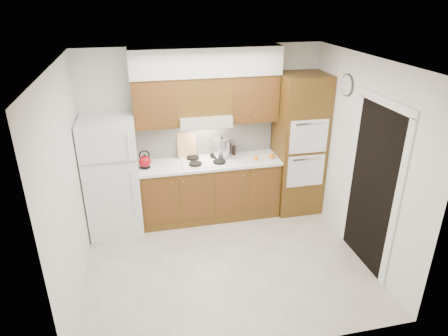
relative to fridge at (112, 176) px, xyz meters
The scene contains 26 objects.
floor 2.00m from the fridge, 39.06° to the right, with size 3.60×3.60×0.00m, color #B7AFA0.
ceiling 2.51m from the fridge, 39.06° to the right, with size 3.60×3.60×0.00m, color white.
wall_back 1.52m from the fridge, 14.37° to the left, with size 3.60×0.02×2.60m, color white.
wall_left 1.28m from the fridge, 109.11° to the right, with size 0.02×3.00×2.60m, color white.
wall_right 3.43m from the fridge, 19.58° to the right, with size 0.02×3.00×2.60m, color white.
fridge is the anchor object (origin of this frame).
base_cabinets 1.49m from the fridge, ahead, with size 2.11×0.60×0.90m, color brown.
countertop 1.43m from the fridge, ahead, with size 2.13×0.62×0.04m, color white.
backsplash 1.51m from the fridge, 13.56° to the left, with size 2.11×0.03×0.56m, color white.
oven_cabinet 2.86m from the fridge, ahead, with size 0.70×0.65×2.20m, color brown.
upper_cab_left 1.22m from the fridge, 15.78° to the left, with size 0.63×0.33×0.70m, color brown.
upper_cab_right 2.35m from the fridge, ahead, with size 0.73×0.33×0.70m, color brown.
range_hood 1.56m from the fridge, ahead, with size 0.75×0.45×0.15m, color silver.
upper_cab_over_hood 1.75m from the fridge, ahead, with size 0.75×0.33×0.55m, color brown.
soffit 2.11m from the fridge, ahead, with size 2.13×0.36×0.40m, color silver.
cooktop 1.38m from the fridge, ahead, with size 0.74×0.50×0.01m, color white.
doorway 3.53m from the fridge, 25.02° to the right, with size 0.02×0.90×2.10m, color black.
wall_clock 3.49m from the fridge, 10.48° to the right, with size 0.30×0.30×0.02m, color #3F3833.
kettle 0.51m from the fridge, ahead, with size 0.18×0.18×0.18m, color maroon.
cutting_board 1.20m from the fridge, 15.00° to the left, with size 0.29×0.02×0.38m, color tan.
stock_pot 1.67m from the fridge, ahead, with size 0.26×0.26×0.27m, color silver.
condiment_a 1.79m from the fridge, ahead, with size 0.06×0.06×0.21m, color black.
condiment_b 1.82m from the fridge, ahead, with size 0.06×0.06×0.18m, color black.
condiment_c 1.88m from the fridge, ahead, with size 0.05×0.05×0.15m, color black.
orange_near 2.39m from the fridge, ahead, with size 0.09×0.09×0.09m, color orange.
orange_far 2.13m from the fridge, ahead, with size 0.07×0.07×0.07m, color orange.
Camera 1 is at (-0.96, -4.25, 3.31)m, focal length 32.00 mm.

